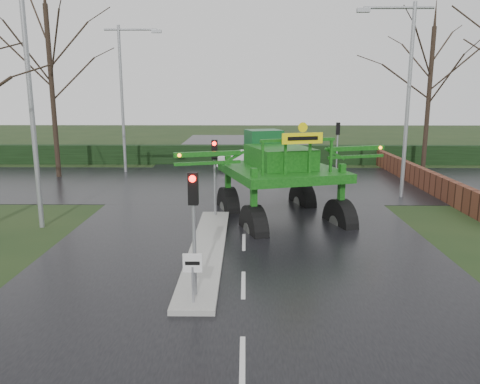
{
  "coord_description": "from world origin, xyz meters",
  "views": [
    {
      "loc": [
        0.05,
        -12.83,
        5.52
      ],
      "look_at": [
        -0.14,
        3.77,
        2.0
      ],
      "focal_mm": 35.0,
      "sensor_mm": 36.0,
      "label": 1
    }
  ],
  "objects_px": {
    "traffic_signal_near": "(194,208)",
    "traffic_signal_far": "(338,136)",
    "street_light_right": "(403,84)",
    "keep_left_sign": "(193,270)",
    "white_sedan": "(250,172)",
    "crop_sprayer": "(252,168)",
    "traffic_signal_mid": "(215,161)",
    "street_light_left_near": "(37,81)",
    "street_light_left_far": "(126,86)"
  },
  "relations": [
    {
      "from": "street_light_right",
      "to": "traffic_signal_mid",
      "type": "bearing_deg",
      "value": -154.6
    },
    {
      "from": "crop_sprayer",
      "to": "traffic_signal_near",
      "type": "bearing_deg",
      "value": -120.99
    },
    {
      "from": "traffic_signal_far",
      "to": "white_sedan",
      "type": "xyz_separation_m",
      "value": [
        -6.13,
        0.17,
        -2.59
      ]
    },
    {
      "from": "street_light_left_far",
      "to": "white_sedan",
      "type": "height_order",
      "value": "street_light_left_far"
    },
    {
      "from": "white_sedan",
      "to": "keep_left_sign",
      "type": "bearing_deg",
      "value": -167.63
    },
    {
      "from": "street_light_right",
      "to": "white_sedan",
      "type": "relative_size",
      "value": 2.21
    },
    {
      "from": "traffic_signal_near",
      "to": "traffic_signal_far",
      "type": "xyz_separation_m",
      "value": [
        7.8,
        21.02,
        0.0
      ]
    },
    {
      "from": "traffic_signal_near",
      "to": "white_sedan",
      "type": "distance_m",
      "value": 21.41
    },
    {
      "from": "keep_left_sign",
      "to": "street_light_left_far",
      "type": "height_order",
      "value": "street_light_left_far"
    },
    {
      "from": "street_light_right",
      "to": "keep_left_sign",
      "type": "bearing_deg",
      "value": -125.12
    },
    {
      "from": "keep_left_sign",
      "to": "white_sedan",
      "type": "xyz_separation_m",
      "value": [
        1.67,
        21.68,
        -1.06
      ]
    },
    {
      "from": "traffic_signal_mid",
      "to": "white_sedan",
      "type": "bearing_deg",
      "value": 82.49
    },
    {
      "from": "traffic_signal_mid",
      "to": "white_sedan",
      "type": "relative_size",
      "value": 0.78
    },
    {
      "from": "keep_left_sign",
      "to": "street_light_left_far",
      "type": "relative_size",
      "value": 0.14
    },
    {
      "from": "keep_left_sign",
      "to": "traffic_signal_mid",
      "type": "relative_size",
      "value": 0.38
    },
    {
      "from": "street_light_left_near",
      "to": "keep_left_sign",
      "type": "bearing_deg",
      "value": -47.41
    },
    {
      "from": "traffic_signal_near",
      "to": "white_sedan",
      "type": "bearing_deg",
      "value": 85.48
    },
    {
      "from": "traffic_signal_mid",
      "to": "white_sedan",
      "type": "distance_m",
      "value": 13.06
    },
    {
      "from": "keep_left_sign",
      "to": "white_sedan",
      "type": "distance_m",
      "value": 21.77
    },
    {
      "from": "street_light_left_near",
      "to": "crop_sprayer",
      "type": "height_order",
      "value": "street_light_left_near"
    },
    {
      "from": "traffic_signal_far",
      "to": "crop_sprayer",
      "type": "bearing_deg",
      "value": 66.61
    },
    {
      "from": "street_light_left_near",
      "to": "crop_sprayer",
      "type": "relative_size",
      "value": 1.06
    },
    {
      "from": "traffic_signal_near",
      "to": "traffic_signal_far",
      "type": "bearing_deg",
      "value": 69.64
    },
    {
      "from": "traffic_signal_far",
      "to": "keep_left_sign",
      "type": "bearing_deg",
      "value": 70.07
    },
    {
      "from": "traffic_signal_near",
      "to": "street_light_right",
      "type": "relative_size",
      "value": 0.35
    },
    {
      "from": "street_light_left_far",
      "to": "traffic_signal_far",
      "type": "bearing_deg",
      "value": 0.03
    },
    {
      "from": "street_light_left_far",
      "to": "crop_sprayer",
      "type": "xyz_separation_m",
      "value": [
        8.51,
        -14.3,
        -3.4
      ]
    },
    {
      "from": "street_light_left_near",
      "to": "white_sedan",
      "type": "relative_size",
      "value": 2.21
    },
    {
      "from": "traffic_signal_mid",
      "to": "street_light_right",
      "type": "height_order",
      "value": "street_light_right"
    },
    {
      "from": "street_light_left_near",
      "to": "white_sedan",
      "type": "height_order",
      "value": "street_light_left_near"
    },
    {
      "from": "traffic_signal_mid",
      "to": "street_light_left_near",
      "type": "relative_size",
      "value": 0.35
    },
    {
      "from": "street_light_left_near",
      "to": "street_light_left_far",
      "type": "relative_size",
      "value": 1.0
    },
    {
      "from": "crop_sprayer",
      "to": "white_sedan",
      "type": "relative_size",
      "value": 2.08
    },
    {
      "from": "white_sedan",
      "to": "crop_sprayer",
      "type": "bearing_deg",
      "value": -163.46
    },
    {
      "from": "traffic_signal_near",
      "to": "traffic_signal_mid",
      "type": "xyz_separation_m",
      "value": [
        0.0,
        8.5,
        0.0
      ]
    },
    {
      "from": "keep_left_sign",
      "to": "crop_sprayer",
      "type": "xyz_separation_m",
      "value": [
        1.61,
        7.2,
        1.53
      ]
    },
    {
      "from": "street_light_left_far",
      "to": "crop_sprayer",
      "type": "distance_m",
      "value": 16.98
    },
    {
      "from": "traffic_signal_mid",
      "to": "street_light_left_near",
      "type": "height_order",
      "value": "street_light_left_near"
    },
    {
      "from": "street_light_right",
      "to": "street_light_left_far",
      "type": "xyz_separation_m",
      "value": [
        -16.39,
        8.0,
        0.0
      ]
    },
    {
      "from": "white_sedan",
      "to": "traffic_signal_far",
      "type": "bearing_deg",
      "value": -74.83
    },
    {
      "from": "traffic_signal_near",
      "to": "crop_sprayer",
      "type": "relative_size",
      "value": 0.37
    },
    {
      "from": "traffic_signal_mid",
      "to": "keep_left_sign",
      "type": "bearing_deg",
      "value": -90.0
    },
    {
      "from": "street_light_left_far",
      "to": "white_sedan",
      "type": "xyz_separation_m",
      "value": [
        8.57,
        0.18,
        -5.99
      ]
    },
    {
      "from": "traffic_signal_near",
      "to": "street_light_right",
      "type": "xyz_separation_m",
      "value": [
        9.49,
        13.01,
        3.4
      ]
    },
    {
      "from": "traffic_signal_mid",
      "to": "street_light_left_near",
      "type": "xyz_separation_m",
      "value": [
        -6.89,
        -1.49,
        3.4
      ]
    },
    {
      "from": "street_light_left_near",
      "to": "crop_sprayer",
      "type": "distance_m",
      "value": 9.17
    },
    {
      "from": "traffic_signal_mid",
      "to": "crop_sprayer",
      "type": "distance_m",
      "value": 2.41
    },
    {
      "from": "crop_sprayer",
      "to": "white_sedan",
      "type": "xyz_separation_m",
      "value": [
        0.06,
        14.48,
        -2.59
      ]
    },
    {
      "from": "traffic_signal_near",
      "to": "traffic_signal_far",
      "type": "relative_size",
      "value": 1.0
    },
    {
      "from": "traffic_signal_far",
      "to": "street_light_left_near",
      "type": "distance_m",
      "value": 20.58
    }
  ]
}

